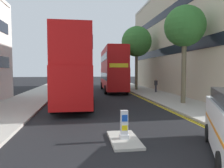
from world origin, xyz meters
name	(u,v)px	position (x,y,z in m)	size (l,w,h in m)	color
sidewalk_right	(165,98)	(6.50, 16.00, 0.07)	(4.00, 80.00, 0.14)	#ADA89E
sidewalk_left	(27,100)	(-6.50, 16.00, 0.07)	(4.00, 80.00, 0.14)	#ADA89E
kerb_line_outer	(151,102)	(4.40, 14.00, 0.00)	(0.10, 56.00, 0.01)	yellow
kerb_line_inner	(149,102)	(4.24, 14.00, 0.00)	(0.10, 56.00, 0.01)	yellow
traffic_island	(124,140)	(0.00, 4.23, 0.05)	(1.10, 2.20, 0.10)	#ADA89E
keep_left_bollard	(124,126)	(0.00, 4.23, 0.61)	(0.36, 0.28, 1.11)	silver
double_decker_bus_away	(74,67)	(-2.26, 13.51, 3.03)	(2.85, 10.82, 5.64)	#B20F0F
double_decker_bus_oncoming	(113,68)	(2.46, 23.73, 3.03)	(3.03, 10.87, 5.64)	#B20F0F
pedestrian_far	(156,85)	(7.24, 20.60, 0.99)	(0.34, 0.22, 1.62)	#2D2D38
street_tree_near	(185,27)	(6.48, 12.21, 6.18)	(3.22, 3.22, 7.73)	#6B6047
street_tree_mid	(137,42)	(5.88, 24.68, 6.67)	(4.13, 4.13, 8.64)	#6B6047
townhouse_terrace_right	(201,40)	(13.50, 21.55, 6.68)	(10.08, 28.00, 13.36)	beige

